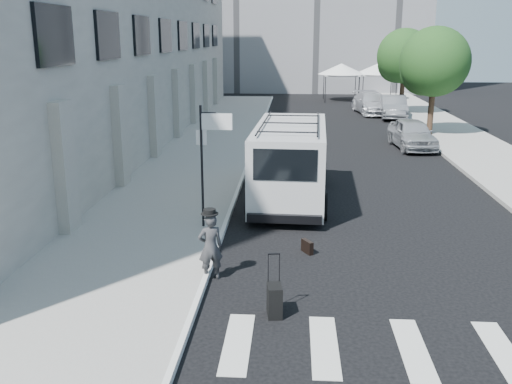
# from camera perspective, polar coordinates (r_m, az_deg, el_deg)

# --- Properties ---
(ground) EXTENTS (120.00, 120.00, 0.00)m
(ground) POSITION_cam_1_polar(r_m,az_deg,el_deg) (13.55, 3.65, -8.59)
(ground) COLOR black
(ground) RESTS_ON ground
(sidewalk_left) EXTENTS (4.50, 48.00, 0.15)m
(sidewalk_left) POSITION_cam_1_polar(r_m,az_deg,el_deg) (29.20, -4.59, 4.62)
(sidewalk_left) COLOR gray
(sidewalk_left) RESTS_ON ground
(sidewalk_right) EXTENTS (4.00, 56.00, 0.15)m
(sidewalk_right) POSITION_cam_1_polar(r_m,az_deg,el_deg) (34.06, 19.20, 5.35)
(sidewalk_right) COLOR gray
(sidewalk_right) RESTS_ON ground
(building_left) EXTENTS (10.00, 44.00, 12.00)m
(building_left) POSITION_cam_1_polar(r_m,az_deg,el_deg) (32.48, -17.55, 15.57)
(building_left) COLOR gray
(building_left) RESTS_ON ground
(sign_pole) EXTENTS (1.03, 0.07, 3.50)m
(sign_pole) POSITION_cam_1_polar(r_m,az_deg,el_deg) (16.01, -4.66, 5.09)
(sign_pole) COLOR black
(sign_pole) RESTS_ON sidewalk_left
(tree_near) EXTENTS (3.80, 3.83, 6.03)m
(tree_near) POSITION_cam_1_polar(r_m,az_deg,el_deg) (33.43, 17.20, 12.09)
(tree_near) COLOR black
(tree_near) RESTS_ON ground
(tree_far) EXTENTS (3.80, 3.83, 6.03)m
(tree_far) POSITION_cam_1_polar(r_m,az_deg,el_deg) (42.24, 14.42, 12.83)
(tree_far) COLOR black
(tree_far) RESTS_ON ground
(tent_left) EXTENTS (4.00, 4.00, 3.20)m
(tent_left) POSITION_cam_1_polar(r_m,az_deg,el_deg) (50.62, 8.54, 12.05)
(tent_left) COLOR black
(tent_left) RESTS_ON ground
(tent_right) EXTENTS (4.00, 4.00, 3.20)m
(tent_right) POSITION_cam_1_polar(r_m,az_deg,el_deg) (51.47, 12.13, 11.93)
(tent_right) COLOR black
(tent_right) RESTS_ON ground
(businessman) EXTENTS (0.68, 0.57, 1.59)m
(businessman) POSITION_cam_1_polar(r_m,az_deg,el_deg) (13.23, -4.59, -5.50)
(businessman) COLOR #363638
(businessman) RESTS_ON ground
(briefcase) EXTENTS (0.32, 0.44, 0.34)m
(briefcase) POSITION_cam_1_polar(r_m,az_deg,el_deg) (15.01, 5.14, -5.47)
(briefcase) COLOR black
(briefcase) RESTS_ON ground
(suitcase) EXTENTS (0.34, 0.49, 1.27)m
(suitcase) POSITION_cam_1_polar(r_m,az_deg,el_deg) (11.71, 1.87, -10.76)
(suitcase) COLOR black
(suitcase) RESTS_ON ground
(cargo_van) EXTENTS (2.71, 7.10, 2.61)m
(cargo_van) POSITION_cam_1_polar(r_m,az_deg,el_deg) (19.60, 3.47, 3.10)
(cargo_van) COLOR silver
(cargo_van) RESTS_ON ground
(parked_car_a) EXTENTS (2.09, 4.49, 1.49)m
(parked_car_a) POSITION_cam_1_polar(r_m,az_deg,el_deg) (29.79, 15.35, 5.64)
(parked_car_a) COLOR #9DA0A5
(parked_car_a) RESTS_ON ground
(parked_car_b) EXTENTS (2.00, 4.79, 1.54)m
(parked_car_b) POSITION_cam_1_polar(r_m,az_deg,el_deg) (40.69, 13.57, 8.27)
(parked_car_b) COLOR slate
(parked_car_b) RESTS_ON ground
(parked_car_c) EXTENTS (2.76, 5.49, 1.53)m
(parked_car_c) POSITION_cam_1_polar(r_m,az_deg,el_deg) (42.68, 11.51, 8.70)
(parked_car_c) COLOR #B5B7BD
(parked_car_c) RESTS_ON ground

